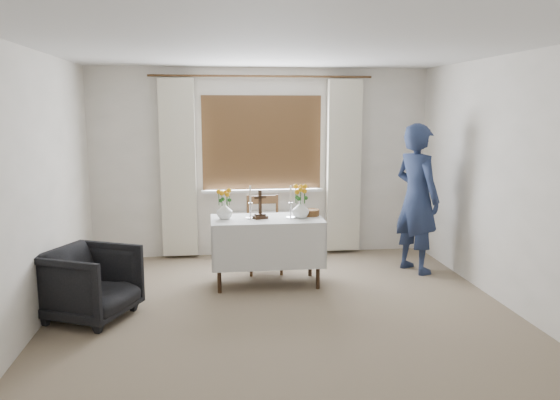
# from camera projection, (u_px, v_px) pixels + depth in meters

# --- Properties ---
(ground) EXTENTS (5.00, 5.00, 0.00)m
(ground) POSITION_uv_depth(u_px,v_px,m) (287.00, 323.00, 5.07)
(ground) COLOR gray
(ground) RESTS_ON ground
(altar_table) EXTENTS (1.24, 0.64, 0.76)m
(altar_table) POSITION_uv_depth(u_px,v_px,m) (267.00, 251.00, 6.14)
(altar_table) COLOR silver
(altar_table) RESTS_ON ground
(wooden_chair) EXTENTS (0.43, 0.43, 0.92)m
(wooden_chair) POSITION_uv_depth(u_px,v_px,m) (264.00, 235.00, 6.61)
(wooden_chair) COLOR #4F371B
(wooden_chair) RESTS_ON ground
(armchair) EXTENTS (0.99, 0.98, 0.68)m
(armchair) POSITION_uv_depth(u_px,v_px,m) (91.00, 283.00, 5.14)
(armchair) COLOR black
(armchair) RESTS_ON ground
(person) EXTENTS (0.66, 0.78, 1.80)m
(person) POSITION_uv_depth(u_px,v_px,m) (417.00, 198.00, 6.56)
(person) COLOR navy
(person) RESTS_ON ground
(radiator) EXTENTS (1.10, 0.10, 0.60)m
(radiator) POSITION_uv_depth(u_px,v_px,m) (263.00, 233.00, 7.39)
(radiator) COLOR white
(radiator) RESTS_ON ground
(wooden_cross) EXTENTS (0.18, 0.16, 0.32)m
(wooden_cross) POSITION_uv_depth(u_px,v_px,m) (260.00, 204.00, 6.03)
(wooden_cross) COLOR black
(wooden_cross) RESTS_ON altar_table
(candlestick_left) EXTENTS (0.11, 0.11, 0.37)m
(candlestick_left) POSITION_uv_depth(u_px,v_px,m) (250.00, 202.00, 6.04)
(candlestick_left) COLOR white
(candlestick_left) RESTS_ON altar_table
(candlestick_right) EXTENTS (0.11, 0.11, 0.36)m
(candlestick_right) POSITION_uv_depth(u_px,v_px,m) (291.00, 202.00, 6.06)
(candlestick_right) COLOR white
(candlestick_right) RESTS_ON altar_table
(flower_vase_left) EXTENTS (0.22, 0.22, 0.19)m
(flower_vase_left) POSITION_uv_depth(u_px,v_px,m) (225.00, 211.00, 6.02)
(flower_vase_left) COLOR white
(flower_vase_left) RESTS_ON altar_table
(flower_vase_right) EXTENTS (0.20, 0.20, 0.19)m
(flower_vase_right) POSITION_uv_depth(u_px,v_px,m) (301.00, 209.00, 6.08)
(flower_vase_right) COLOR white
(flower_vase_right) RESTS_ON altar_table
(wicker_basket) EXTENTS (0.20, 0.20, 0.07)m
(wicker_basket) POSITION_uv_depth(u_px,v_px,m) (311.00, 212.00, 6.22)
(wicker_basket) COLOR brown
(wicker_basket) RESTS_ON altar_table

